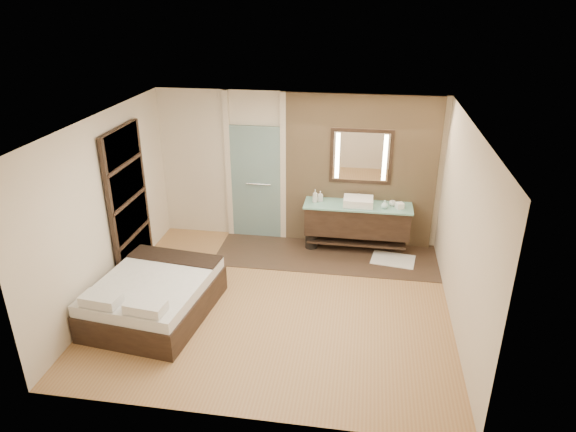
% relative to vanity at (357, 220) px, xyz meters
% --- Properties ---
extents(floor, '(5.00, 5.00, 0.00)m').
position_rel_vanity_xyz_m(floor, '(-1.10, -1.92, -0.58)').
color(floor, '#9C6B41').
rests_on(floor, ground).
extents(tile_strip, '(3.80, 1.30, 0.01)m').
position_rel_vanity_xyz_m(tile_strip, '(-0.50, -0.32, -0.57)').
color(tile_strip, '#3B2D20').
rests_on(tile_strip, floor).
extents(stone_wall, '(2.60, 0.08, 2.70)m').
position_rel_vanity_xyz_m(stone_wall, '(0.00, 0.29, 0.77)').
color(stone_wall, tan).
rests_on(stone_wall, floor).
extents(vanity, '(1.85, 0.55, 0.88)m').
position_rel_vanity_xyz_m(vanity, '(0.00, 0.00, 0.00)').
color(vanity, black).
rests_on(vanity, stone_wall).
extents(mirror_unit, '(1.06, 0.04, 0.96)m').
position_rel_vanity_xyz_m(mirror_unit, '(0.00, 0.24, 1.07)').
color(mirror_unit, black).
rests_on(mirror_unit, stone_wall).
extents(frosted_door, '(1.10, 0.12, 2.70)m').
position_rel_vanity_xyz_m(frosted_door, '(-1.85, 0.28, 0.56)').
color(frosted_door, '#ABD9D8').
rests_on(frosted_door, floor).
extents(shoji_partition, '(0.06, 1.20, 2.40)m').
position_rel_vanity_xyz_m(shoji_partition, '(-3.53, -1.32, 0.63)').
color(shoji_partition, black).
rests_on(shoji_partition, floor).
extents(bed, '(1.65, 1.97, 0.70)m').
position_rel_vanity_xyz_m(bed, '(-2.75, -2.45, -0.29)').
color(bed, black).
rests_on(bed, floor).
extents(bath_mat, '(0.79, 0.61, 0.02)m').
position_rel_vanity_xyz_m(bath_mat, '(0.65, -0.33, -0.56)').
color(bath_mat, white).
rests_on(bath_mat, floor).
extents(waste_bin, '(0.26, 0.26, 0.27)m').
position_rel_vanity_xyz_m(waste_bin, '(-0.79, -0.07, -0.44)').
color(waste_bin, black).
rests_on(waste_bin, floor).
extents(tissue_box, '(0.16, 0.16, 0.10)m').
position_rel_vanity_xyz_m(tissue_box, '(0.70, -0.07, 0.33)').
color(tissue_box, white).
rests_on(tissue_box, vanity).
extents(soap_bottle_a, '(0.11, 0.11, 0.24)m').
position_rel_vanity_xyz_m(soap_bottle_a, '(-0.74, -0.02, 0.40)').
color(soap_bottle_a, silver).
rests_on(soap_bottle_a, vanity).
extents(soap_bottle_b, '(0.10, 0.10, 0.18)m').
position_rel_vanity_xyz_m(soap_bottle_b, '(-0.66, 0.06, 0.38)').
color(soap_bottle_b, '#B2B2B2').
rests_on(soap_bottle_b, vanity).
extents(soap_bottle_c, '(0.15, 0.15, 0.15)m').
position_rel_vanity_xyz_m(soap_bottle_c, '(0.44, -0.10, 0.36)').
color(soap_bottle_c, '#BBEBE8').
rests_on(soap_bottle_c, vanity).
extents(cup, '(0.14, 0.14, 0.09)m').
position_rel_vanity_xyz_m(cup, '(0.58, 0.04, 0.33)').
color(cup, white).
rests_on(cup, vanity).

